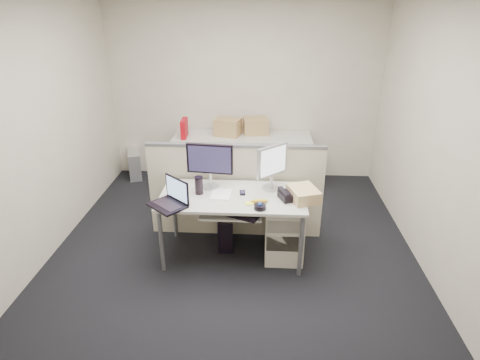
# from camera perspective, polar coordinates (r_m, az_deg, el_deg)

# --- Properties ---
(floor) EXTENTS (4.00, 4.50, 0.01)m
(floor) POSITION_cam_1_polar(r_m,az_deg,el_deg) (4.52, -0.99, -10.53)
(floor) COLOR black
(floor) RESTS_ON ground
(wall_back) EXTENTS (4.00, 0.02, 2.70)m
(wall_back) POSITION_cam_1_polar(r_m,az_deg,el_deg) (6.08, 0.52, 12.72)
(wall_back) COLOR beige
(wall_back) RESTS_ON ground
(wall_front) EXTENTS (4.00, 0.02, 2.70)m
(wall_front) POSITION_cam_1_polar(r_m,az_deg,el_deg) (1.93, -6.42, -15.85)
(wall_front) COLOR beige
(wall_front) RESTS_ON ground
(wall_left) EXTENTS (0.02, 4.50, 2.70)m
(wall_left) POSITION_cam_1_polar(r_m,az_deg,el_deg) (4.52, -27.46, 5.77)
(wall_left) COLOR beige
(wall_left) RESTS_ON ground
(wall_right) EXTENTS (0.02, 4.50, 2.70)m
(wall_right) POSITION_cam_1_polar(r_m,az_deg,el_deg) (4.25, 26.92, 4.83)
(wall_right) COLOR beige
(wall_right) RESTS_ON ground
(desk) EXTENTS (1.50, 0.75, 0.73)m
(desk) POSITION_cam_1_polar(r_m,az_deg,el_deg) (4.18, -1.06, -2.98)
(desk) COLOR beige
(desk) RESTS_ON floor
(keyboard_tray) EXTENTS (0.62, 0.32, 0.02)m
(keyboard_tray) POSITION_cam_1_polar(r_m,az_deg,el_deg) (4.04, -1.24, -4.72)
(keyboard_tray) COLOR beige
(keyboard_tray) RESTS_ON desk
(drawer_pedestal) EXTENTS (0.40, 0.55, 0.65)m
(drawer_pedestal) POSITION_cam_1_polar(r_m,az_deg,el_deg) (4.38, 6.26, -6.80)
(drawer_pedestal) COLOR beige
(drawer_pedestal) RESTS_ON floor
(cubicle_partition) EXTENTS (2.00, 0.06, 1.10)m
(cubicle_partition) POSITION_cam_1_polar(r_m,az_deg,el_deg) (4.62, -0.63, -1.70)
(cubicle_partition) COLOR #ADA18C
(cubicle_partition) RESTS_ON floor
(back_counter) EXTENTS (2.00, 0.60, 0.72)m
(back_counter) POSITION_cam_1_polar(r_m,az_deg,el_deg) (6.06, 0.33, 2.89)
(back_counter) COLOR beige
(back_counter) RESTS_ON floor
(monitor_main) EXTENTS (0.51, 0.24, 0.49)m
(monitor_main) POSITION_cam_1_polar(r_m,az_deg,el_deg) (4.23, -4.29, 1.98)
(monitor_main) COLOR black
(monitor_main) RESTS_ON desk
(monitor_small) EXTENTS (0.42, 0.41, 0.48)m
(monitor_small) POSITION_cam_1_polar(r_m,az_deg,el_deg) (4.20, 4.55, 1.71)
(monitor_small) COLOR #B7B7BC
(monitor_small) RESTS_ON desk
(laptop) EXTENTS (0.44, 0.43, 0.26)m
(laptop) POSITION_cam_1_polar(r_m,az_deg,el_deg) (3.93, -10.44, -2.02)
(laptop) COLOR black
(laptop) RESTS_ON desk
(trackball) EXTENTS (0.15, 0.15, 0.05)m
(trackball) POSITION_cam_1_polar(r_m,az_deg,el_deg) (3.88, 2.86, -3.85)
(trackball) COLOR black
(trackball) RESTS_ON desk
(desk_phone) EXTENTS (0.28, 0.26, 0.07)m
(desk_phone) POSITION_cam_1_polar(r_m,az_deg,el_deg) (4.10, 7.29, -2.17)
(desk_phone) COLOR black
(desk_phone) RESTS_ON desk
(paper_stack) EXTENTS (0.21, 0.26, 0.01)m
(paper_stack) POSITION_cam_1_polar(r_m,az_deg,el_deg) (4.16, -2.71, -2.04)
(paper_stack) COLOR white
(paper_stack) RESTS_ON desk
(sticky_pad) EXTENTS (0.10, 0.10, 0.01)m
(sticky_pad) POSITION_cam_1_polar(r_m,az_deg,el_deg) (3.98, 1.33, -3.34)
(sticky_pad) COLOR #FEFF40
(sticky_pad) RESTS_ON desk
(travel_mug) EXTENTS (0.10, 0.10, 0.18)m
(travel_mug) POSITION_cam_1_polar(r_m,az_deg,el_deg) (4.16, -5.86, -0.83)
(travel_mug) COLOR black
(travel_mug) RESTS_ON desk
(banana) EXTENTS (0.19, 0.06, 0.04)m
(banana) POSITION_cam_1_polar(r_m,az_deg,el_deg) (3.99, 2.79, -2.99)
(banana) COLOR gold
(banana) RESTS_ON desk
(cellphone) EXTENTS (0.07, 0.11, 0.01)m
(cellphone) POSITION_cam_1_polar(r_m,az_deg,el_deg) (4.18, 0.35, -1.82)
(cellphone) COLOR black
(cellphone) RESTS_ON desk
(manila_folders) EXTENTS (0.35, 0.39, 0.12)m
(manila_folders) POSITION_cam_1_polar(r_m,az_deg,el_deg) (4.09, 9.00, -1.96)
(manila_folders) COLOR tan
(manila_folders) RESTS_ON desk
(keyboard) EXTENTS (0.51, 0.35, 0.03)m
(keyboard) POSITION_cam_1_polar(r_m,az_deg,el_deg) (3.99, -0.57, -4.72)
(keyboard) COLOR black
(keyboard) RESTS_ON keyboard_tray
(pc_tower_desk) EXTENTS (0.22, 0.43, 0.38)m
(pc_tower_desk) POSITION_cam_1_polar(r_m,az_deg,el_deg) (4.59, -2.20, -7.05)
(pc_tower_desk) COLOR black
(pc_tower_desk) RESTS_ON floor
(pc_tower_spare_dark) EXTENTS (0.24, 0.43, 0.38)m
(pc_tower_spare_dark) POSITION_cam_1_polar(r_m,az_deg,el_deg) (5.99, -9.91, 0.49)
(pc_tower_spare_dark) COLOR black
(pc_tower_spare_dark) RESTS_ON floor
(pc_tower_spare_silver) EXTENTS (0.31, 0.48, 0.41)m
(pc_tower_spare_silver) POSITION_cam_1_polar(r_m,az_deg,el_deg) (6.51, -14.75, 2.19)
(pc_tower_spare_silver) COLOR #B7B7BC
(pc_tower_spare_silver) RESTS_ON floor
(cardboard_box_left) EXTENTS (0.42, 0.35, 0.27)m
(cardboard_box_left) POSITION_cam_1_polar(r_m,az_deg,el_deg) (5.92, -1.76, 7.45)
(cardboard_box_left) COLOR #A3804C
(cardboard_box_left) RESTS_ON back_counter
(cardboard_box_right) EXTENTS (0.39, 0.32, 0.26)m
(cardboard_box_right) POSITION_cam_1_polar(r_m,az_deg,el_deg) (6.00, 2.25, 7.60)
(cardboard_box_right) COLOR #A3804C
(cardboard_box_right) RESTS_ON back_counter
(red_binder) EXTENTS (0.08, 0.31, 0.28)m
(red_binder) POSITION_cam_1_polar(r_m,az_deg,el_deg) (5.90, -7.93, 7.21)
(red_binder) COLOR #A40813
(red_binder) RESTS_ON back_counter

